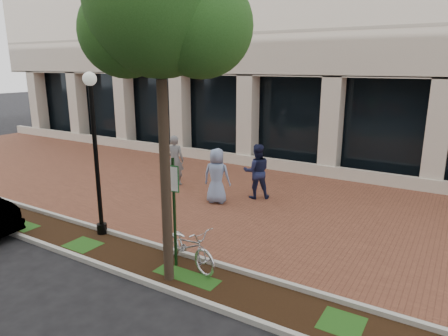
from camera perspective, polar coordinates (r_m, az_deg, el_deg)
The scene contains 12 objects.
ground at distance 14.39m, azimuth 1.13°, elevation -4.32°, with size 120.00×120.00×0.00m, color black.
brick_plaza at distance 14.39m, azimuth 1.13°, elevation -4.31°, with size 40.00×9.00×0.01m, color brown.
planting_strip at distance 10.53m, azimuth -13.75°, elevation -12.10°, with size 40.00×1.50×0.01m, color black.
curb_plaza_side at distance 10.99m, azimuth -10.97°, elevation -10.45°, with size 40.00×0.12×0.12m, color #BBBAB0.
curb_street_side at distance 10.06m, azimuth -16.85°, elevation -13.31°, with size 40.00×0.12×0.12m, color #BBBAB0.
parking_sign at distance 9.20m, azimuth -7.20°, elevation -4.52°, with size 0.34×0.07×2.65m.
lamppost at distance 11.27m, azimuth -17.92°, elevation 2.95°, with size 0.36×0.36×4.48m.
street_tree at distance 8.17m, azimuth -8.89°, elevation 20.92°, with size 3.36×2.80×7.18m.
locked_bicycle at distance 9.63m, azimuth -5.31°, elevation -10.95°, with size 0.69×1.98×1.04m, color silver.
pedestrian_left at distance 15.84m, azimuth -7.05°, elevation 1.10°, with size 0.73×0.48×2.00m, color slate.
pedestrian_mid at distance 14.20m, azimuth 4.70°, elevation -0.48°, with size 0.96×0.75×1.97m, color #1B2044.
pedestrian_right at distance 13.66m, azimuth -1.04°, elevation -1.14°, with size 0.94×0.61×1.92m, color #7B8FB8.
Camera 1 is at (6.84, -11.77, 4.66)m, focal length 32.00 mm.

